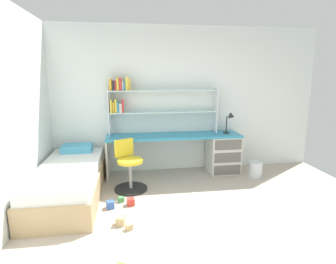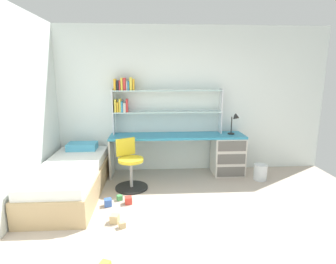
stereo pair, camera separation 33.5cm
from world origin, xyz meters
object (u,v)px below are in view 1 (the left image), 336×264
at_px(desk, 209,150).
at_px(bookshelf_hutch, 146,100).
at_px(toy_block_natural_2, 120,221).
at_px(swivel_chair, 129,170).
at_px(toy_block_red_4, 131,202).
at_px(bed_platform, 70,181).
at_px(toy_block_green_3, 121,199).
at_px(toy_block_natural_5, 129,227).
at_px(waste_bin, 256,170).
at_px(desk_lamp, 231,120).
at_px(toy_block_blue_0, 110,205).

distance_m(desk, bookshelf_hutch, 1.48).
xyz_separation_m(desk, toy_block_natural_2, (-1.59, -1.63, -0.37)).
xyz_separation_m(swivel_chair, toy_block_red_4, (0.01, -0.56, -0.26)).
distance_m(bookshelf_hutch, bed_platform, 1.85).
xyz_separation_m(toy_block_green_3, toy_block_natural_5, (0.11, -0.74, 0.00)).
distance_m(bed_platform, toy_block_natural_5, 1.35).
distance_m(waste_bin, toy_block_natural_2, 2.66).
height_order(swivel_chair, bed_platform, swivel_chair).
xyz_separation_m(desk_lamp, toy_block_green_3, (-1.98, -0.98, -0.96)).
bearing_deg(waste_bin, swivel_chair, -174.76).
bearing_deg(desk, toy_block_natural_5, -130.38).
relative_size(bed_platform, toy_block_natural_2, 20.13).
distance_m(bookshelf_hutch, toy_block_natural_5, 2.33).
bearing_deg(desk_lamp, toy_block_red_4, -149.07).
xyz_separation_m(desk_lamp, waste_bin, (0.38, -0.34, -0.86)).
bearing_deg(toy_block_red_4, desk_lamp, 30.93).
xyz_separation_m(waste_bin, toy_block_natural_2, (-2.34, -1.26, -0.09)).
relative_size(bed_platform, toy_block_natural_5, 28.13).
relative_size(desk, toy_block_blue_0, 24.07).
bearing_deg(toy_block_natural_2, bed_platform, 130.30).
height_order(swivel_chair, toy_block_red_4, swivel_chair).
bearing_deg(swivel_chair, bookshelf_hutch, 65.45).
xyz_separation_m(swivel_chair, toy_block_blue_0, (-0.27, -0.61, -0.26)).
xyz_separation_m(waste_bin, toy_block_green_3, (-2.35, -0.64, -0.10)).
bearing_deg(toy_block_red_4, waste_bin, 19.04).
bearing_deg(toy_block_green_3, desk_lamp, 26.41).
relative_size(waste_bin, toy_block_natural_5, 3.81).
xyz_separation_m(desk_lamp, toy_block_natural_2, (-1.97, -1.60, -0.94)).
xyz_separation_m(bed_platform, toy_block_green_3, (0.75, -0.28, -0.21)).
distance_m(waste_bin, toy_block_green_3, 2.44).
bearing_deg(toy_block_red_4, toy_block_blue_0, -170.14).
relative_size(desk, swivel_chair, 3.03).
bearing_deg(desk_lamp, desk, 175.97).
relative_size(desk, toy_block_natural_5, 33.11).
relative_size(toy_block_red_4, toy_block_natural_5, 1.35).
bearing_deg(toy_block_blue_0, toy_block_red_4, 9.86).
height_order(desk_lamp, toy_block_natural_5, desk_lamp).
xyz_separation_m(toy_block_natural_2, toy_block_red_4, (0.13, 0.50, -0.00)).
relative_size(bed_platform, toy_block_blue_0, 20.45).
xyz_separation_m(desk, bookshelf_hutch, (-1.14, 0.15, 0.92)).
relative_size(swivel_chair, toy_block_green_3, 11.04).
relative_size(desk, toy_block_red_4, 24.47).
bearing_deg(toy_block_green_3, swivel_chair, 73.55).
distance_m(desk, toy_block_natural_2, 2.31).
distance_m(swivel_chair, toy_block_natural_2, 1.10).
height_order(desk_lamp, waste_bin, desk_lamp).
bearing_deg(bookshelf_hutch, toy_block_green_3, -111.57).
bearing_deg(desk_lamp, toy_block_blue_0, -151.50).
bearing_deg(toy_block_natural_2, bookshelf_hutch, 75.79).
height_order(bookshelf_hutch, bed_platform, bookshelf_hutch).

